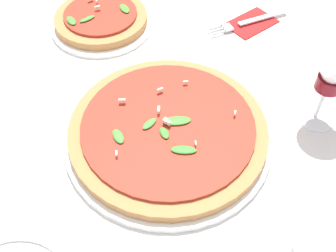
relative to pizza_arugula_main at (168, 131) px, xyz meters
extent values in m
plane|color=silver|center=(-0.02, -0.04, -0.02)|extent=(6.00, 6.00, 0.00)
cylinder|color=white|center=(0.00, 0.00, -0.01)|extent=(0.36, 0.36, 0.01)
cylinder|color=#AD7542|center=(0.00, 0.00, 0.00)|extent=(0.34, 0.34, 0.02)
cylinder|color=#A82D1E|center=(0.00, 0.00, 0.02)|extent=(0.29, 0.29, 0.01)
ellipsoid|color=#448834|center=(0.02, -0.02, 0.02)|extent=(0.03, 0.01, 0.01)
ellipsoid|color=#3B8D31|center=(0.02, 0.06, 0.02)|extent=(0.04, 0.04, 0.01)
ellipsoid|color=#3F8B31|center=(-0.01, 0.01, 0.02)|extent=(0.05, 0.05, 0.01)
ellipsoid|color=#3F8830|center=(0.02, 0.01, 0.02)|extent=(0.02, 0.03, 0.01)
ellipsoid|color=#448434|center=(0.08, -0.04, 0.02)|extent=(0.03, 0.04, 0.01)
cube|color=beige|center=(0.02, -0.09, 0.03)|extent=(0.01, 0.01, 0.01)
cube|color=beige|center=(0.10, -0.01, 0.03)|extent=(0.01, 0.01, 0.00)
cube|color=beige|center=(-0.01, -0.03, 0.03)|extent=(0.01, 0.01, 0.01)
cube|color=beige|center=(-0.09, 0.07, 0.03)|extent=(0.01, 0.01, 0.00)
cube|color=beige|center=(0.00, 0.00, 0.03)|extent=(0.01, 0.01, 0.01)
cube|color=beige|center=(-0.09, -0.04, 0.03)|extent=(0.01, 0.01, 0.00)
cube|color=beige|center=(-0.04, -0.06, 0.03)|extent=(0.01, 0.01, 0.01)
cube|color=beige|center=(0.00, 0.06, 0.03)|extent=(0.01, 0.01, 0.00)
cube|color=beige|center=(0.00, 0.00, 0.03)|extent=(0.01, 0.01, 0.01)
cylinder|color=white|center=(-0.13, -0.32, -0.01)|extent=(0.23, 0.23, 0.01)
cylinder|color=#AD7542|center=(-0.13, -0.32, 0.00)|extent=(0.21, 0.21, 0.02)
cylinder|color=#A82D1E|center=(-0.13, -0.32, 0.02)|extent=(0.16, 0.16, 0.01)
ellipsoid|color=#418232|center=(-0.07, -0.35, 0.02)|extent=(0.03, 0.04, 0.01)
ellipsoid|color=#3E8233|center=(-0.10, -0.32, 0.02)|extent=(0.04, 0.02, 0.01)
ellipsoid|color=#43892D|center=(-0.18, -0.29, 0.02)|extent=(0.03, 0.04, 0.01)
cube|color=beige|center=(-0.15, -0.36, 0.03)|extent=(0.01, 0.00, 0.00)
cube|color=beige|center=(-0.14, -0.34, 0.03)|extent=(0.01, 0.01, 0.01)
cylinder|color=white|center=(-0.22, 0.16, -0.01)|extent=(0.08, 0.08, 0.00)
cylinder|color=white|center=(-0.22, 0.16, 0.02)|extent=(0.01, 0.01, 0.06)
cone|color=white|center=(-0.22, 0.16, 0.09)|extent=(0.08, 0.08, 0.07)
cylinder|color=maroon|center=(-0.22, 0.16, 0.07)|extent=(0.04, 0.04, 0.02)
cube|color=#B21E1E|center=(-0.37, -0.08, -0.01)|extent=(0.12, 0.09, 0.01)
cube|color=silver|center=(-0.40, -0.07, -0.01)|extent=(0.12, 0.06, 0.00)
cube|color=silver|center=(-0.31, -0.11, -0.01)|extent=(0.03, 0.03, 0.00)
cube|color=silver|center=(-0.29, -0.13, -0.01)|extent=(0.04, 0.02, 0.00)
cube|color=silver|center=(-0.29, -0.12, -0.01)|extent=(0.04, 0.02, 0.00)
cube|color=silver|center=(-0.28, -0.11, -0.01)|extent=(0.04, 0.02, 0.00)
cylinder|color=#B7B7BF|center=(0.05, 0.28, 0.04)|extent=(0.03, 0.03, 0.01)
camera|label=1|loc=(0.31, 0.29, 0.52)|focal=42.00mm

